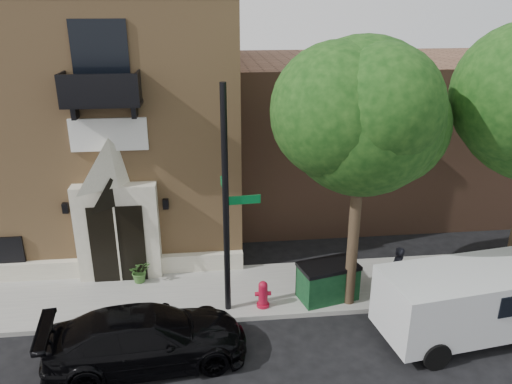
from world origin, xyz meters
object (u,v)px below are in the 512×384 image
at_px(black_sedan, 147,338).
at_px(dumpster, 328,281).
at_px(cargo_van, 478,299).
at_px(street_sign, 226,204).
at_px(fire_hydrant, 263,294).
at_px(pedestrian_near, 396,270).

relative_size(black_sedan, dumpster, 2.61).
xyz_separation_m(cargo_van, dumpster, (-3.61, 2.03, -0.40)).
distance_m(cargo_van, street_sign, 7.27).
bearing_deg(black_sedan, fire_hydrant, -65.35).
distance_m(street_sign, pedestrian_near, 5.78).
height_order(street_sign, dumpster, street_sign).
bearing_deg(black_sedan, cargo_van, -95.50).
relative_size(street_sign, fire_hydrant, 7.88).
height_order(black_sedan, dumpster, black_sedan).
relative_size(black_sedan, cargo_van, 0.97).
height_order(cargo_van, fire_hydrant, cargo_van).
relative_size(street_sign, dumpster, 3.42).
bearing_deg(street_sign, fire_hydrant, -5.97).
height_order(black_sedan, cargo_van, cargo_van).
height_order(black_sedan, pedestrian_near, pedestrian_near).
xyz_separation_m(cargo_van, fire_hydrant, (-5.62, 1.78, -0.57)).
bearing_deg(dumpster, black_sedan, -171.18).
distance_m(black_sedan, cargo_van, 8.82).
relative_size(black_sedan, fire_hydrant, 6.00).
relative_size(dumpster, pedestrian_near, 1.23).
height_order(cargo_van, dumpster, cargo_van).
relative_size(black_sedan, street_sign, 0.76).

